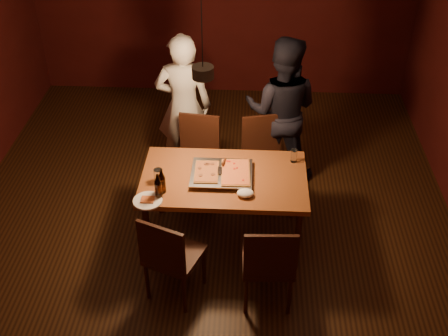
{
  "coord_description": "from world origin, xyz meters",
  "views": [
    {
      "loc": [
        0.39,
        -4.13,
        3.79
      ],
      "look_at": [
        0.18,
        -0.07,
        0.85
      ],
      "focal_mm": 45.0,
      "sensor_mm": 36.0,
      "label": 1
    }
  ],
  "objects_px": {
    "pizza_tray": "(222,174)",
    "diner_dark": "(281,110)",
    "dining_table": "(224,183)",
    "beer_bottle_b": "(162,181)",
    "diner_white": "(184,106)",
    "plate_slice": "(148,201)",
    "chair_near_left": "(169,252)",
    "pendant_lamp": "(203,71)",
    "chair_far_right": "(263,151)",
    "beer_bottle_a": "(158,186)",
    "chair_far_left": "(198,150)",
    "chair_near_right": "(269,259)"
  },
  "relations": [
    {
      "from": "chair_near_left",
      "to": "plate_slice",
      "type": "distance_m",
      "value": 0.5
    },
    {
      "from": "chair_far_left",
      "to": "diner_dark",
      "type": "distance_m",
      "value": 0.98
    },
    {
      "from": "diner_dark",
      "to": "pendant_lamp",
      "type": "height_order",
      "value": "pendant_lamp"
    },
    {
      "from": "diner_dark",
      "to": "pendant_lamp",
      "type": "relative_size",
      "value": 1.49
    },
    {
      "from": "beer_bottle_b",
      "to": "diner_white",
      "type": "xyz_separation_m",
      "value": [
        0.03,
        1.39,
        -0.05
      ]
    },
    {
      "from": "dining_table",
      "to": "chair_near_right",
      "type": "relative_size",
      "value": 3.09
    },
    {
      "from": "beer_bottle_a",
      "to": "plate_slice",
      "type": "height_order",
      "value": "beer_bottle_a"
    },
    {
      "from": "dining_table",
      "to": "beer_bottle_b",
      "type": "xyz_separation_m",
      "value": [
        -0.52,
        -0.25,
        0.19
      ]
    },
    {
      "from": "chair_near_right",
      "to": "beer_bottle_a",
      "type": "bearing_deg",
      "value": 150.38
    },
    {
      "from": "plate_slice",
      "to": "diner_dark",
      "type": "xyz_separation_m",
      "value": [
        1.18,
        1.5,
        0.06
      ]
    },
    {
      "from": "pizza_tray",
      "to": "diner_dark",
      "type": "xyz_separation_m",
      "value": [
        0.57,
        1.11,
        0.04
      ]
    },
    {
      "from": "chair_near_left",
      "to": "beer_bottle_b",
      "type": "height_order",
      "value": "beer_bottle_b"
    },
    {
      "from": "pizza_tray",
      "to": "beer_bottle_b",
      "type": "distance_m",
      "value": 0.57
    },
    {
      "from": "pizza_tray",
      "to": "diner_dark",
      "type": "bearing_deg",
      "value": 65.42
    },
    {
      "from": "diner_dark",
      "to": "beer_bottle_a",
      "type": "bearing_deg",
      "value": 63.28
    },
    {
      "from": "chair_near_right",
      "to": "pizza_tray",
      "type": "height_order",
      "value": "chair_near_right"
    },
    {
      "from": "chair_far_left",
      "to": "chair_near_left",
      "type": "relative_size",
      "value": 0.89
    },
    {
      "from": "diner_dark",
      "to": "plate_slice",
      "type": "bearing_deg",
      "value": 62.29
    },
    {
      "from": "chair_near_left",
      "to": "pendant_lamp",
      "type": "bearing_deg",
      "value": 96.52
    },
    {
      "from": "chair_near_left",
      "to": "pendant_lamp",
      "type": "height_order",
      "value": "pendant_lamp"
    },
    {
      "from": "beer_bottle_b",
      "to": "diner_white",
      "type": "bearing_deg",
      "value": 88.71
    },
    {
      "from": "dining_table",
      "to": "chair_far_left",
      "type": "height_order",
      "value": "chair_far_left"
    },
    {
      "from": "beer_bottle_b",
      "to": "diner_white",
      "type": "relative_size",
      "value": 0.14
    },
    {
      "from": "chair_far_left",
      "to": "plate_slice",
      "type": "xyz_separation_m",
      "value": [
        -0.32,
        -1.13,
        0.22
      ]
    },
    {
      "from": "pizza_tray",
      "to": "chair_near_left",
      "type": "bearing_deg",
      "value": -114.1
    },
    {
      "from": "dining_table",
      "to": "diner_white",
      "type": "relative_size",
      "value": 0.92
    },
    {
      "from": "diner_white",
      "to": "dining_table",
      "type": "bearing_deg",
      "value": 110.55
    },
    {
      "from": "pizza_tray",
      "to": "beer_bottle_a",
      "type": "distance_m",
      "value": 0.62
    },
    {
      "from": "chair_near_left",
      "to": "pizza_tray",
      "type": "distance_m",
      "value": 0.9
    },
    {
      "from": "dining_table",
      "to": "beer_bottle_b",
      "type": "relative_size",
      "value": 6.4
    },
    {
      "from": "plate_slice",
      "to": "pendant_lamp",
      "type": "bearing_deg",
      "value": 45.2
    },
    {
      "from": "beer_bottle_a",
      "to": "plate_slice",
      "type": "distance_m",
      "value": 0.16
    },
    {
      "from": "chair_far_right",
      "to": "diner_white",
      "type": "height_order",
      "value": "diner_white"
    },
    {
      "from": "chair_far_right",
      "to": "diner_white",
      "type": "xyz_separation_m",
      "value": [
        -0.86,
        0.39,
        0.28
      ]
    },
    {
      "from": "chair_far_left",
      "to": "chair_near_right",
      "type": "bearing_deg",
      "value": 122.42
    },
    {
      "from": "dining_table",
      "to": "diner_white",
      "type": "xyz_separation_m",
      "value": [
        -0.49,
        1.15,
        0.14
      ]
    },
    {
      "from": "chair_near_left",
      "to": "beer_bottle_b",
      "type": "bearing_deg",
      "value": 124.17
    },
    {
      "from": "pendant_lamp",
      "to": "pizza_tray",
      "type": "bearing_deg",
      "value": -24.52
    },
    {
      "from": "chair_far_left",
      "to": "diner_white",
      "type": "relative_size",
      "value": 0.3
    },
    {
      "from": "chair_near_right",
      "to": "pizza_tray",
      "type": "bearing_deg",
      "value": 115.22
    },
    {
      "from": "chair_far_right",
      "to": "chair_near_left",
      "type": "relative_size",
      "value": 0.92
    },
    {
      "from": "chair_far_right",
      "to": "pizza_tray",
      "type": "relative_size",
      "value": 0.92
    },
    {
      "from": "chair_near_left",
      "to": "chair_near_right",
      "type": "bearing_deg",
      "value": 19.42
    },
    {
      "from": "chair_far_left",
      "to": "diner_white",
      "type": "distance_m",
      "value": 0.52
    },
    {
      "from": "diner_dark",
      "to": "pendant_lamp",
      "type": "bearing_deg",
      "value": 65.63
    },
    {
      "from": "dining_table",
      "to": "plate_slice",
      "type": "distance_m",
      "value": 0.74
    },
    {
      "from": "chair_near_left",
      "to": "chair_far_left",
      "type": "bearing_deg",
      "value": 108.36
    },
    {
      "from": "chair_near_left",
      "to": "dining_table",
      "type": "bearing_deg",
      "value": 83.95
    },
    {
      "from": "diner_white",
      "to": "diner_dark",
      "type": "height_order",
      "value": "diner_dark"
    },
    {
      "from": "pendant_lamp",
      "to": "chair_far_right",
      "type": "bearing_deg",
      "value": 51.43
    }
  ]
}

